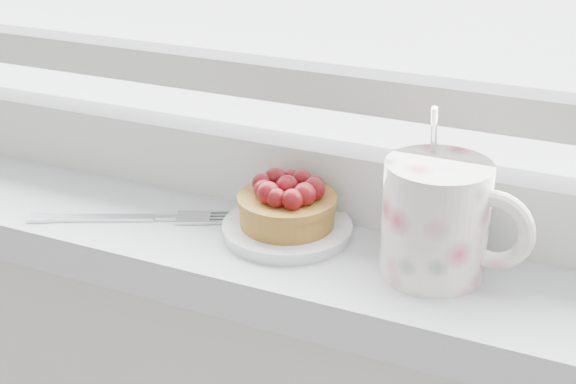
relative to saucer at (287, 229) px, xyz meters
The scene contains 4 objects.
saucer is the anchor object (origin of this frame).
raspberry_tart 0.03m from the saucer, 25.16° to the right, with size 0.09×0.09×0.05m.
floral_mug 0.15m from the saucer, ahead, with size 0.13×0.10×0.15m.
fork 0.15m from the saucer, 167.72° to the right, with size 0.20×0.11×0.00m.
Camera 1 is at (0.25, 1.28, 1.29)m, focal length 50.00 mm.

